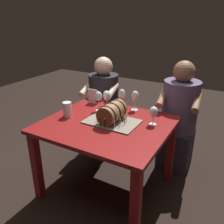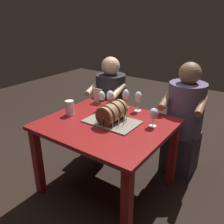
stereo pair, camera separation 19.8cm
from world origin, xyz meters
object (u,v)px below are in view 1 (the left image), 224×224
(barrel_cake, at_px, (112,114))
(menu_card, at_px, (93,96))
(wine_glass_rose, at_px, (107,96))
(dining_table, at_px, (107,134))
(wine_glass_empty, at_px, (135,97))
(wine_glass_amber, at_px, (122,95))
(person_seated_left, at_px, (104,106))
(wine_glass_red, at_px, (98,98))
(beer_pint, at_px, (67,110))
(wine_glass_white, at_px, (154,112))
(person_seated_right, at_px, (178,120))

(barrel_cake, relative_size, menu_card, 2.94)
(wine_glass_rose, distance_m, menu_card, 0.20)
(dining_table, height_order, wine_glass_rose, wine_glass_rose)
(wine_glass_rose, height_order, wine_glass_empty, wine_glass_empty)
(wine_glass_amber, height_order, person_seated_left, person_seated_left)
(wine_glass_amber, relative_size, wine_glass_red, 0.96)
(beer_pint, height_order, person_seated_left, person_seated_left)
(wine_glass_white, relative_size, menu_card, 1.05)
(wine_glass_red, relative_size, wine_glass_empty, 1.00)
(barrel_cake, relative_size, wine_glass_amber, 2.42)
(wine_glass_amber, distance_m, beer_pint, 0.58)
(wine_glass_amber, xyz_separation_m, person_seated_left, (-0.41, 0.30, -0.30))
(person_seated_left, height_order, person_seated_right, person_seated_right)
(person_seated_right, bearing_deg, beer_pint, -138.08)
(wine_glass_red, relative_size, menu_card, 1.26)
(wine_glass_white, distance_m, person_seated_right, 0.61)
(dining_table, xyz_separation_m, wine_glass_amber, (-0.06, 0.41, 0.24))
(dining_table, xyz_separation_m, wine_glass_empty, (0.09, 0.41, 0.25))
(dining_table, bearing_deg, wine_glass_white, 25.23)
(barrel_cake, relative_size, person_seated_right, 0.39)
(wine_glass_rose, relative_size, person_seated_left, 0.16)
(dining_table, relative_size, menu_card, 6.90)
(dining_table, distance_m, wine_glass_rose, 0.44)
(beer_pint, relative_size, person_seated_left, 0.12)
(wine_glass_rose, bearing_deg, menu_card, 168.07)
(wine_glass_red, relative_size, person_seated_left, 0.17)
(barrel_cake, relative_size, wine_glass_white, 2.80)
(beer_pint, bearing_deg, wine_glass_empty, 43.79)
(wine_glass_empty, bearing_deg, dining_table, -102.59)
(wine_glass_rose, bearing_deg, wine_glass_empty, 18.00)
(dining_table, bearing_deg, beer_pint, -171.60)
(barrel_cake, distance_m, wine_glass_rose, 0.36)
(person_seated_right, bearing_deg, menu_card, -157.08)
(dining_table, height_order, beer_pint, beer_pint)
(wine_glass_amber, bearing_deg, wine_glass_empty, -3.65)
(wine_glass_amber, xyz_separation_m, wine_glass_empty, (0.15, -0.01, 0.02))
(menu_card, relative_size, person_seated_left, 0.14)
(wine_glass_rose, bearing_deg, wine_glass_white, -14.15)
(wine_glass_amber, height_order, wine_glass_white, wine_glass_amber)
(barrel_cake, relative_size, person_seated_left, 0.41)
(wine_glass_empty, height_order, menu_card, wine_glass_empty)
(wine_glass_white, bearing_deg, wine_glass_red, 176.66)
(wine_glass_red, distance_m, person_seated_left, 0.65)
(wine_glass_white, bearing_deg, beer_pint, -163.04)
(beer_pint, height_order, person_seated_right, person_seated_right)
(barrel_cake, xyz_separation_m, wine_glass_red, (-0.25, 0.17, 0.06))
(barrel_cake, height_order, wine_glass_empty, wine_glass_empty)
(beer_pint, height_order, menu_card, menu_card)
(barrel_cake, distance_m, wine_glass_empty, 0.38)
(dining_table, bearing_deg, wine_glass_red, 135.79)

